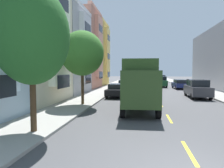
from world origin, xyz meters
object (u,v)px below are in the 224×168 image
Objects in this scene: parked_sedan_black at (116,90)px; parked_suv_charcoal at (197,88)px; delivery_box_truck at (139,82)px; parked_hatchback_champagne at (130,80)px; street_tree_nearest at (31,35)px; parked_wagon_orange at (128,82)px; parked_pickup_sky at (162,78)px; parked_sedan_silver at (124,85)px; parked_wagon_navy at (180,84)px; street_tree_second at (82,53)px; moving_forest_sedan at (161,81)px.

parked_suv_charcoal is at bearing 3.80° from parked_sedan_black.
delivery_box_truck is 32.46m from parked_hatchback_champagne.
street_tree_nearest reaches higher than parked_wagon_orange.
parked_pickup_sky is 1.18× the size of parked_sedan_silver.
parked_wagon_orange and parked_wagon_navy have the same top height.
street_tree_nearest is 1.32× the size of parked_suv_charcoal.
parked_sedan_black is (-0.13, -17.56, -0.05)m from parked_wagon_orange.
parked_sedan_silver is at bearing -90.01° from parked_hatchback_champagne.
street_tree_second reaches higher than parked_wagon_orange.
parked_suv_charcoal reaches higher than parked_hatchback_champagne.
delivery_box_truck is (4.59, 6.80, -2.35)m from street_tree_nearest.
parked_suv_charcoal is at bearing -70.98° from parked_hatchback_champagne.
parked_wagon_navy and parked_hatchback_champagne have the same top height.
parked_sedan_silver is (0.01, 9.50, 0.00)m from parked_sedan_black.
delivery_box_truck reaches higher than parked_wagon_orange.
parked_suv_charcoal is at bearing -90.30° from parked_pickup_sky.
delivery_box_truck is 9.56m from parked_suv_charcoal.
parked_pickup_sky is at bearing 55.25° from parked_hatchback_champagne.
parked_suv_charcoal reaches higher than parked_sedan_silver.
parked_suv_charcoal is at bearing 50.33° from delivery_box_truck.
street_tree_nearest is 1.36× the size of parked_wagon_orange.
delivery_box_truck is at bearing -129.67° from parked_suv_charcoal.
parked_hatchback_champagne is at bearing 122.00° from parked_wagon_navy.
street_tree_nearest reaches higher than moving_forest_sedan.
parked_hatchback_champagne is (2.03, 39.13, -3.61)m from street_tree_nearest.
delivery_box_truck reaches higher than parked_hatchback_champagne.
parked_pickup_sky is 30.13m from parked_sedan_silver.
moving_forest_sedan reaches higher than parked_wagon_orange.
street_tree_second is at bearing -97.45° from parked_sedan_silver.
delivery_box_truck reaches higher than parked_sedan_black.
parked_wagon_navy is 4.57m from moving_forest_sedan.
street_tree_second is 22.98m from moving_forest_sedan.
delivery_box_truck is 7.33m from parked_sedan_black.
street_tree_nearest is 18.01m from parked_suv_charcoal.
parked_sedan_black is (2.02, 6.04, -3.51)m from street_tree_second.
street_tree_nearest is 0.87× the size of delivery_box_truck.
street_tree_nearest is at bearing -101.83° from parked_pickup_sky.
street_tree_second reaches higher than moving_forest_sedan.
parked_wagon_orange is 10.64m from parked_wagon_navy.
street_tree_second is 16.06m from parked_sedan_silver.
parked_wagon_navy is at bearing 66.53° from street_tree_nearest.
moving_forest_sedan is at bearing -21.52° from parked_wagon_orange.
street_tree_nearest reaches higher than parked_sedan_silver.
parked_sedan_silver is (-0.00, -16.09, -0.01)m from parked_hatchback_champagne.
delivery_box_truck is 1.52× the size of parked_suv_charcoal.
parked_pickup_sky is (0.20, 37.73, -0.16)m from parked_suv_charcoal.
street_tree_second is 1.23× the size of parked_suv_charcoal.
parked_sedan_silver is at bearing 98.96° from delivery_box_truck.
street_tree_nearest reaches higher than parked_wagon_navy.
parked_pickup_sky reaches higher than parked_sedan_silver.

